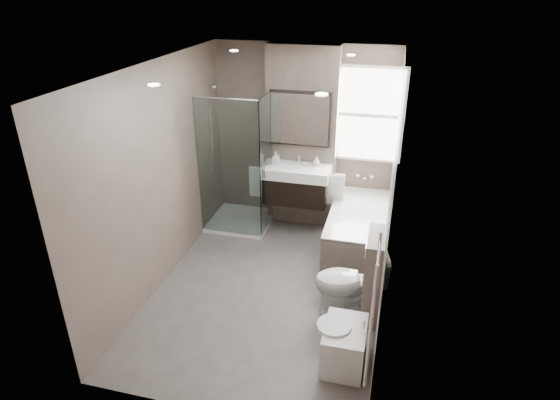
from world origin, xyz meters
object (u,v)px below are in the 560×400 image
(vanity, at_px, (296,184))
(toilet, at_px, (350,282))
(bathtub, at_px, (357,229))
(bidet, at_px, (344,345))

(vanity, distance_m, toilet, 1.97)
(vanity, height_order, bathtub, vanity)
(toilet, bearing_deg, bidet, -9.88)
(vanity, height_order, bidet, vanity)
(bathtub, bearing_deg, toilet, -88.09)
(vanity, distance_m, bidet, 2.73)
(bidet, bearing_deg, vanity, 112.24)
(vanity, relative_size, bidet, 1.70)
(bathtub, bearing_deg, vanity, 160.63)
(bathtub, height_order, bidet, bathtub)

